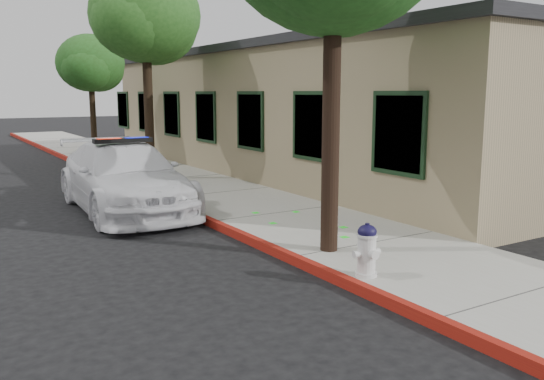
{
  "coord_description": "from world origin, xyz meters",
  "views": [
    {
      "loc": [
        -4.93,
        -7.35,
        2.76
      ],
      "look_at": [
        0.52,
        1.5,
        0.97
      ],
      "focal_mm": 37.59,
      "sensor_mm": 36.0,
      "label": 1
    }
  ],
  "objects_px": {
    "street_tree_mid": "(145,20)",
    "fire_hydrant": "(367,250)",
    "police_car": "(125,177)",
    "clapboard_building": "(310,111)",
    "street_tree_far": "(92,66)"
  },
  "relations": [
    {
      "from": "clapboard_building",
      "to": "fire_hydrant",
      "type": "relative_size",
      "value": 26.93
    },
    {
      "from": "clapboard_building",
      "to": "street_tree_far",
      "type": "distance_m",
      "value": 8.42
    },
    {
      "from": "clapboard_building",
      "to": "police_car",
      "type": "relative_size",
      "value": 3.72
    },
    {
      "from": "street_tree_mid",
      "to": "fire_hydrant",
      "type": "bearing_deg",
      "value": -93.5
    },
    {
      "from": "fire_hydrant",
      "to": "police_car",
      "type": "bearing_deg",
      "value": 106.4
    },
    {
      "from": "police_car",
      "to": "street_tree_mid",
      "type": "distance_m",
      "value": 5.91
    },
    {
      "from": "police_car",
      "to": "fire_hydrant",
      "type": "distance_m",
      "value": 7.12
    },
    {
      "from": "clapboard_building",
      "to": "street_tree_far",
      "type": "height_order",
      "value": "street_tree_far"
    },
    {
      "from": "clapboard_building",
      "to": "police_car",
      "type": "distance_m",
      "value": 8.48
    },
    {
      "from": "street_tree_far",
      "to": "street_tree_mid",
      "type": "bearing_deg",
      "value": -87.06
    },
    {
      "from": "fire_hydrant",
      "to": "street_tree_mid",
      "type": "bearing_deg",
      "value": 92.14
    },
    {
      "from": "police_car",
      "to": "street_tree_mid",
      "type": "bearing_deg",
      "value": 64.65
    },
    {
      "from": "clapboard_building",
      "to": "fire_hydrant",
      "type": "xyz_separation_m",
      "value": [
        -6.34,
        -10.37,
        -1.59
      ]
    },
    {
      "from": "fire_hydrant",
      "to": "street_tree_mid",
      "type": "xyz_separation_m",
      "value": [
        0.66,
        10.79,
        4.33
      ]
    },
    {
      "from": "police_car",
      "to": "street_tree_mid",
      "type": "xyz_separation_m",
      "value": [
        1.99,
        3.8,
        4.06
      ]
    }
  ]
}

